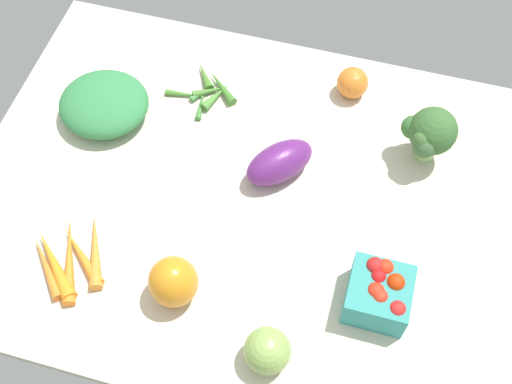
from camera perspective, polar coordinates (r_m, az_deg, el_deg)
tablecloth at (r=119.23cm, az=0.00°, el=-0.75°), size 104.00×76.00×2.00cm
heirloom_tomato_green at (r=102.94cm, az=0.98°, el=-13.56°), size 7.34×7.34×7.34cm
carrot_bunch at (r=115.69cm, az=-15.83°, el=-5.61°), size 15.53×17.28×2.65cm
eggplant at (r=118.34cm, az=2.04°, el=2.57°), size 14.13×14.46×6.93cm
okra_pile at (r=132.20cm, az=-4.01°, el=8.83°), size 14.41×14.05×1.94cm
berry_basket at (r=107.61cm, az=10.61°, el=-8.58°), size 9.93×9.93×8.10cm
heirloom_tomato_orange at (r=131.44cm, az=8.35°, el=9.33°), size 6.15×6.15×6.15cm
bell_pepper_orange at (r=106.60cm, az=-7.16°, el=-7.72°), size 10.74×10.74×9.39cm
leafy_greens_clump at (r=129.74cm, az=-13.02°, el=7.44°), size 19.46×18.74×6.55cm
broccoli_head at (r=121.25cm, az=14.78°, el=4.92°), size 9.96×9.82×12.03cm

